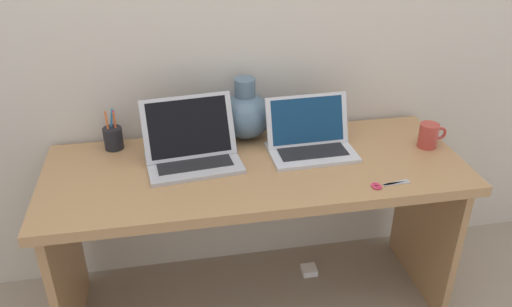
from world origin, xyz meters
name	(u,v)px	position (x,y,z in m)	size (l,w,h in m)	color
ground_plane	(256,300)	(0.00, 0.00, 0.00)	(6.00, 6.00, 0.00)	gray
back_wall	(240,13)	(0.00, 0.35, 1.20)	(4.40, 0.04, 2.40)	beige
desk	(256,196)	(0.00, 0.00, 0.56)	(1.60, 0.62, 0.70)	#AD7F51
laptop_left	(191,146)	(-0.24, 0.08, 0.77)	(0.38, 0.28, 0.24)	#B2B2B7
laptop_right	(310,138)	(0.23, 0.08, 0.76)	(0.34, 0.24, 0.21)	silver
green_vase	(245,114)	(0.00, 0.25, 0.81)	(0.22, 0.22, 0.26)	slate
coffee_mug	(429,135)	(0.72, 0.02, 0.75)	(0.12, 0.08, 0.10)	#B23D33
pen_cup	(113,137)	(-0.54, 0.24, 0.75)	(0.08, 0.08, 0.17)	black
scissors	(384,185)	(0.42, -0.23, 0.71)	(0.15, 0.05, 0.01)	#B7B7BC
power_brick	(309,270)	(0.28, 0.13, 0.01)	(0.07, 0.07, 0.03)	white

